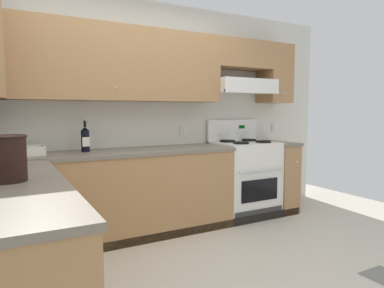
{
  "coord_description": "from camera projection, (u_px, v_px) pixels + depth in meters",
  "views": [
    {
      "loc": [
        -1.25,
        -2.2,
        1.32
      ],
      "look_at": [
        0.34,
        0.7,
        1.0
      ],
      "focal_mm": 32.51,
      "sensor_mm": 36.0,
      "label": 1
    }
  ],
  "objects": [
    {
      "name": "counter_left_run",
      "position": [
        11.0,
        261.0,
        2.0
      ],
      "size": [
        0.63,
        1.91,
        0.91
      ],
      "color": "#A87A4C",
      "rests_on": "ground_plane"
    },
    {
      "name": "bucket",
      "position": [
        8.0,
        157.0,
        2.0
      ],
      "size": [
        0.21,
        0.21,
        0.27
      ],
      "color": "black",
      "rests_on": "counter_left_run"
    },
    {
      "name": "bowl",
      "position": [
        27.0,
        152.0,
        3.2
      ],
      "size": [
        0.3,
        0.26,
        0.08
      ],
      "color": "white",
      "rests_on": "counter_back_run"
    },
    {
      "name": "wine_bottle",
      "position": [
        85.0,
        139.0,
        3.46
      ],
      "size": [
        0.08,
        0.08,
        0.33
      ],
      "color": "black",
      "rests_on": "counter_back_run"
    },
    {
      "name": "ground_plane",
      "position": [
        197.0,
        284.0,
        2.65
      ],
      "size": [
        7.04,
        7.04,
        0.0
      ],
      "primitive_type": "plane",
      "color": "beige"
    },
    {
      "name": "paper_towel_roll",
      "position": [
        18.0,
        151.0,
        3.01
      ],
      "size": [
        0.13,
        0.11,
        0.11
      ],
      "color": "white",
      "rests_on": "counter_back_run"
    },
    {
      "name": "stove",
      "position": [
        245.0,
        178.0,
        4.36
      ],
      "size": [
        0.76,
        0.62,
        1.2
      ],
      "color": "white",
      "rests_on": "ground_plane"
    },
    {
      "name": "counter_back_run",
      "position": [
        136.0,
        193.0,
        3.66
      ],
      "size": [
        3.6,
        0.65,
        0.91
      ],
      "color": "#A87A4C",
      "rests_on": "ground_plane"
    },
    {
      "name": "wall_back",
      "position": [
        162.0,
        97.0,
        4.02
      ],
      "size": [
        4.68,
        0.57,
        2.55
      ],
      "color": "silver",
      "rests_on": "ground_plane"
    }
  ]
}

